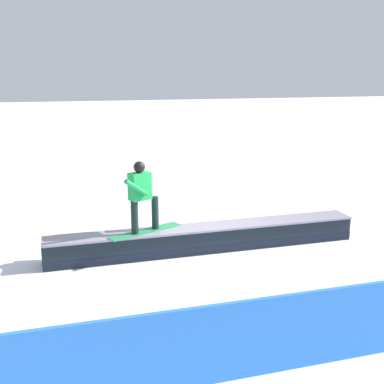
{
  "coord_description": "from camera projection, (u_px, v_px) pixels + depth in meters",
  "views": [
    {
      "loc": [
        3.08,
        8.41,
        3.5
      ],
      "look_at": [
        0.63,
        0.97,
        1.52
      ],
      "focal_mm": 43.14,
      "sensor_mm": 36.0,
      "label": 1
    }
  ],
  "objects": [
    {
      "name": "ground_plane",
      "position": [
        206.0,
        250.0,
        9.53
      ],
      "size": [
        120.0,
        120.0,
        0.0
      ],
      "primitive_type": "plane",
      "color": "white"
    },
    {
      "name": "grind_box",
      "position": [
        206.0,
        239.0,
        9.48
      ],
      "size": [
        6.46,
        0.86,
        0.52
      ],
      "color": "black",
      "rests_on": "ground_plane"
    },
    {
      "name": "snowboarder",
      "position": [
        141.0,
        194.0,
        8.84
      ],
      "size": [
        1.56,
        0.81,
        1.42
      ],
      "color": "#298F53",
      "rests_on": "grind_box"
    },
    {
      "name": "safety_fence",
      "position": [
        320.0,
        327.0,
        5.65
      ],
      "size": [
        9.19,
        0.45,
        1.0
      ],
      "primitive_type": "cube",
      "rotation": [
        0.0,
        0.0,
        -0.04
      ],
      "color": "#2F7BEC",
      "rests_on": "ground_plane"
    }
  ]
}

